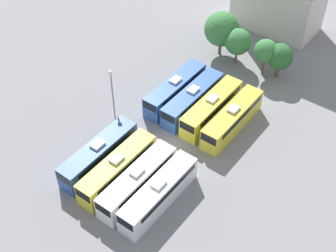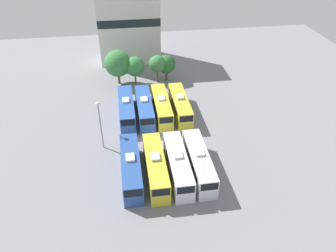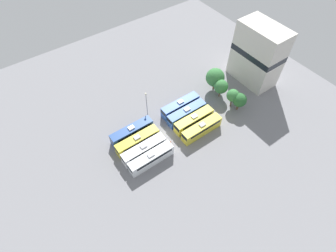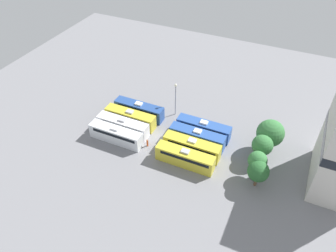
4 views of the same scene
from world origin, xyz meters
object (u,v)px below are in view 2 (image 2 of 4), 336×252
Objects in this scene: bus_7 at (180,105)px; depot_building at (128,22)px; bus_3 at (199,161)px; worker_person at (181,140)px; bus_4 at (126,108)px; bus_1 at (156,166)px; bus_6 at (162,106)px; tree_0 at (118,63)px; tree_2 at (157,64)px; bus_0 at (131,167)px; bus_2 at (178,164)px; light_pole at (100,118)px; bus_5 at (144,107)px; tree_1 at (135,66)px; tree_3 at (166,64)px.

depot_building is (-7.48, 26.65, 7.31)m from bus_7.
bus_3 is 6.90m from worker_person.
bus_1 is at bearing -78.42° from bus_4.
bus_4 is 1.00× the size of bus_6.
tree_0 is 1.22× the size of tree_2.
bus_3 is at bearing -85.36° from tree_2.
tree_2 is at bearing 100.86° from bus_7.
bus_2 is at bearing -3.87° from bus_0.
light_pole is (-10.61, 7.76, 3.80)m from bus_2.
bus_0 is at bearing -102.08° from bus_5.
light_pole is at bearing -107.31° from tree_1.
depot_building reaches higher than bus_7.
tree_1 is (-3.85, 12.95, 2.20)m from bus_6.
bus_6 is 13.87m from light_pole.
bus_4 is at bearing 63.94° from light_pole.
tree_3 is (6.78, 0.78, -0.29)m from tree_1.
tree_3 is (-0.28, 29.65, 1.91)m from bus_3.
bus_1 is 30.33m from tree_3.
bus_6 is 14.16m from tree_3.
bus_4 is 16.50m from tree_3.
tree_0 reaches higher than bus_0.
tree_0 reaches higher than tree_1.
bus_5 is 11.68m from light_pole.
tree_0 is at bearing 168.17° from tree_1.
bus_2 is at bearing -101.52° from bus_7.
bus_2 is 16.32m from bus_5.
bus_2 is 1.00× the size of bus_3.
bus_4 is 10.17m from light_pole.
depot_building reaches higher than tree_1.
tree_3 is at bearing 78.67° from bus_1.
light_pole is (-13.68, 7.65, 3.80)m from bus_3.
tree_2 is (3.97, 13.08, 2.42)m from bus_5.
light_pole is at bearing -117.99° from tree_2.
tree_0 is (-0.99, 13.47, 2.77)m from bus_4.
worker_person is 22.54m from tree_2.
tree_2 is (0.72, 29.07, 2.42)m from bus_2.
bus_4 is (-3.31, 16.16, 0.00)m from bus_1.
bus_4 is 1.93× the size of tree_1.
tree_3 is at bearing 18.33° from tree_2.
bus_1 is at bearing -100.70° from bus_6.
worker_person is 37.18m from depot_building.
tree_0 is at bearing 91.72° from bus_0.
tree_2 is (3.87, 29.00, 2.42)m from bus_1.
worker_person is (-1.52, -9.10, -0.98)m from bus_7.
light_pole reaches higher than bus_2.
bus_1 is 29.00m from tree_1.
tree_0 is (-4.20, 13.71, 2.77)m from bus_5.
bus_4 and bus_5 have the same top height.
depot_building reaches higher than bus_4.
bus_7 is at bearing -0.73° from bus_5.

